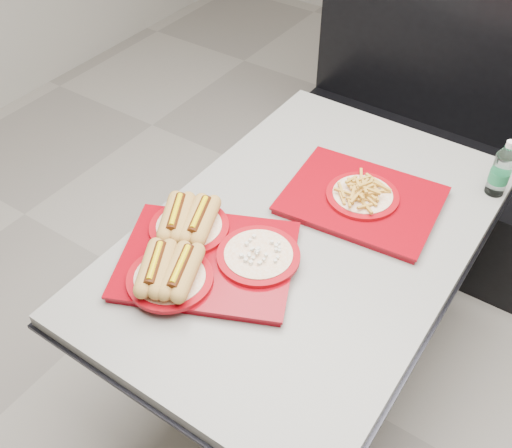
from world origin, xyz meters
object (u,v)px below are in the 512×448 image
Objects in this scene: diner_table at (305,268)px; tray_near at (200,253)px; water_bottle at (501,171)px; tray_far at (362,197)px; booth_bench at (426,149)px.

tray_near is at bearing -123.74° from diner_table.
tray_near is at bearing -127.19° from water_bottle.
water_bottle is at bearing 52.81° from tray_near.
tray_near reaches higher than tray_far.
booth_bench is at bearing 90.00° from diner_table.
water_bottle is (0.33, 0.30, 0.06)m from tray_far.
water_bottle is at bearing 50.98° from diner_table.
tray_near is 0.56m from tray_far.
water_bottle reaches higher than tray_far.
tray_far reaches higher than diner_table.
tray_near is 0.99m from water_bottle.
tray_near is 1.19× the size of tray_far.
booth_bench is 6.69× the size of water_bottle.
tray_far is at bearing -85.10° from booth_bench.
water_bottle is at bearing -55.17° from booth_bench.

